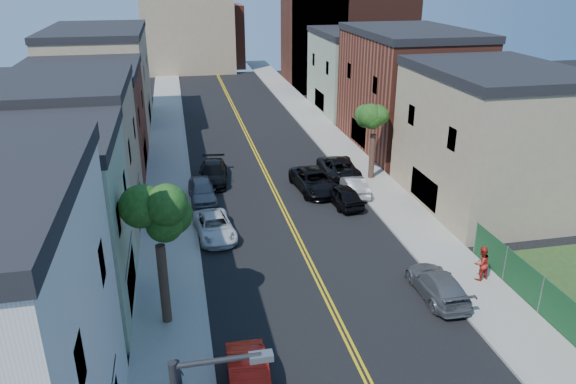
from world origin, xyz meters
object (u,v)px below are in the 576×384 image
grey_car_left (202,191)px  grey_car_right (438,284)px  black_car_left (213,173)px  black_car_right (343,195)px  black_suv_lane (314,181)px  pedestrian_right (481,263)px  red_sedan (249,382)px  pedestrian_left (178,378)px  silver_car_right (353,185)px  dark_car_right_far (338,167)px  white_pickup (215,227)px

grey_car_left → grey_car_right: bearing=-55.6°
black_car_left → grey_car_left: bearing=-100.4°
grey_car_left → black_car_right: grey_car_left is taller
black_suv_lane → pedestrian_right: 15.19m
red_sedan → pedestrian_right: (13.13, 5.92, 0.37)m
red_sedan → pedestrian_right: size_ratio=2.33×
red_sedan → pedestrian_right: 14.41m
black_car_left → black_car_right: (8.57, -6.29, -0.01)m
pedestrian_right → red_sedan: bearing=10.7°
grey_car_right → pedestrian_left: bearing=20.0°
grey_car_left → pedestrian_left: bearing=-98.1°
red_sedan → silver_car_right: (10.29, 18.87, -0.04)m
black_car_left → black_car_right: 10.63m
black_car_left → dark_car_right_far: size_ratio=0.87×
black_car_left → black_suv_lane: black_suv_lane is taller
silver_car_right → black_suv_lane: bearing=-24.8°
dark_car_right_far → white_pickup: bearing=43.3°
black_car_left → pedestrian_left: bearing=-91.7°
grey_car_right → pedestrian_right: 2.99m
grey_car_right → black_suv_lane: black_suv_lane is taller
red_sedan → black_car_right: (9.05, 17.18, 0.00)m
grey_car_left → dark_car_right_far: bearing=12.1°
black_car_left → silver_car_right: (9.82, -4.60, -0.06)m
black_car_right → black_suv_lane: (-1.35, 2.93, 0.04)m
black_car_right → silver_car_right: black_car_right is taller
black_car_left → grey_car_right: black_car_left is taller
grey_car_left → pedestrian_right: (13.73, -13.93, 0.33)m
black_suv_lane → grey_car_right: bearing=-85.4°
pedestrian_left → white_pickup: bearing=-17.7°
grey_car_left → pedestrian_right: size_ratio=2.38×
black_car_right → dark_car_right_far: size_ratio=0.73×
red_sedan → grey_car_right: (10.29, 5.08, -0.05)m
white_pickup → black_car_right: bearing=12.5°
black_suv_lane → pedestrian_left: bearing=-123.1°
pedestrian_left → pedestrian_right: size_ratio=0.89×
black_car_right → silver_car_right: size_ratio=1.03×
red_sedan → grey_car_left: grey_car_left is taller
grey_car_right → black_suv_lane: bearing=-79.8°
red_sedan → silver_car_right: red_sedan is taller
white_pickup → black_suv_lane: bearing=31.4°
silver_car_right → pedestrian_left: size_ratio=2.47×
white_pickup → silver_car_right: (10.48, 4.77, 0.04)m
silver_car_right → dark_car_right_far: bearing=-89.2°
black_car_left → silver_car_right: 10.84m
pedestrian_right → grey_car_right: bearing=2.8°
grey_car_right → black_suv_lane: (-2.59, 15.03, 0.09)m
red_sedan → dark_car_right_far: bearing=67.1°
grey_car_right → dark_car_right_far: size_ratio=0.80×
black_suv_lane → pedestrian_right: (5.43, -14.19, 0.33)m
dark_car_right_far → pedestrian_right: size_ratio=3.09×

